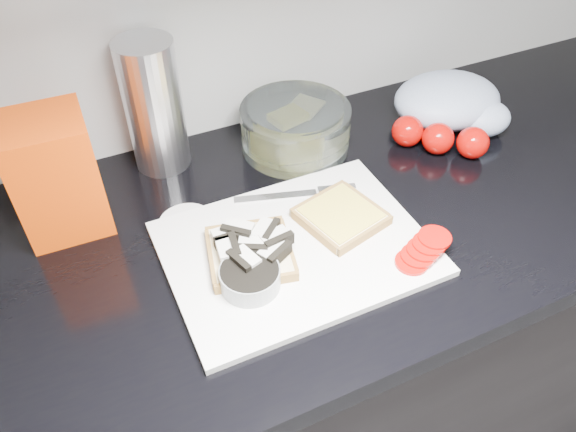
# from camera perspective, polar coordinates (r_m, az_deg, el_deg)

# --- Properties ---
(base_cabinet) EXTENTS (3.50, 0.60, 0.86)m
(base_cabinet) POSITION_cam_1_polar(r_m,az_deg,el_deg) (1.32, 2.63, -14.47)
(base_cabinet) COLOR black
(base_cabinet) RESTS_ON ground
(countertop) EXTENTS (3.50, 0.64, 0.04)m
(countertop) POSITION_cam_1_polar(r_m,az_deg,el_deg) (0.97, 3.46, -0.07)
(countertop) COLOR black
(countertop) RESTS_ON base_cabinet
(cutting_board) EXTENTS (0.40, 0.30, 0.01)m
(cutting_board) POSITION_cam_1_polar(r_m,az_deg,el_deg) (0.88, 0.83, -3.31)
(cutting_board) COLOR white
(cutting_board) RESTS_ON countertop
(bread_left) EXTENTS (0.16, 0.16, 0.04)m
(bread_left) POSITION_cam_1_polar(r_m,az_deg,el_deg) (0.85, -3.85, -3.48)
(bread_left) COLOR beige
(bread_left) RESTS_ON cutting_board
(bread_right) EXTENTS (0.15, 0.15, 0.02)m
(bread_right) POSITION_cam_1_polar(r_m,az_deg,el_deg) (0.91, 5.38, -0.04)
(bread_right) COLOR beige
(bread_right) RESTS_ON cutting_board
(tomato_slices) EXTENTS (0.11, 0.08, 0.02)m
(tomato_slices) POSITION_cam_1_polar(r_m,az_deg,el_deg) (0.88, 13.58, -3.36)
(tomato_slices) COLOR #B20804
(tomato_slices) RESTS_ON cutting_board
(knife) EXTENTS (0.21, 0.07, 0.01)m
(knife) POSITION_cam_1_polar(r_m,az_deg,el_deg) (0.96, 2.34, 2.44)
(knife) COLOR silver
(knife) RESTS_ON cutting_board
(seed_tub) EXTENTS (0.09, 0.09, 0.05)m
(seed_tub) POSITION_cam_1_polar(r_m,az_deg,el_deg) (0.81, -3.88, -6.39)
(seed_tub) COLOR gray
(seed_tub) RESTS_ON countertop
(tub_lid) EXTENTS (0.10, 0.10, 0.01)m
(tub_lid) POSITION_cam_1_polar(r_m,az_deg,el_deg) (0.94, -10.28, -0.65)
(tub_lid) COLOR silver
(tub_lid) RESTS_ON countertop
(glass_bowl) EXTENTS (0.21, 0.21, 0.09)m
(glass_bowl) POSITION_cam_1_polar(r_m,az_deg,el_deg) (1.07, 0.73, 8.92)
(glass_bowl) COLOR silver
(glass_bowl) RESTS_ON countertop
(bread_bag) EXTENTS (0.13, 0.12, 0.20)m
(bread_bag) POSITION_cam_1_polar(r_m,az_deg,el_deg) (0.94, -22.52, 3.82)
(bread_bag) COLOR #F15404
(bread_bag) RESTS_ON countertop
(steel_canister) EXTENTS (0.10, 0.10, 0.24)m
(steel_canister) POSITION_cam_1_polar(r_m,az_deg,el_deg) (1.01, -13.47, 10.75)
(steel_canister) COLOR silver
(steel_canister) RESTS_ON countertop
(grocery_bag) EXTENTS (0.24, 0.22, 0.10)m
(grocery_bag) POSITION_cam_1_polar(r_m,az_deg,el_deg) (1.18, 16.35, 10.99)
(grocery_bag) COLOR #AEC1D7
(grocery_bag) RESTS_ON countertop
(whole_tomatoes) EXTENTS (0.15, 0.14, 0.06)m
(whole_tomatoes) POSITION_cam_1_polar(r_m,az_deg,el_deg) (1.10, 15.10, 7.72)
(whole_tomatoes) COLOR #B20804
(whole_tomatoes) RESTS_ON countertop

